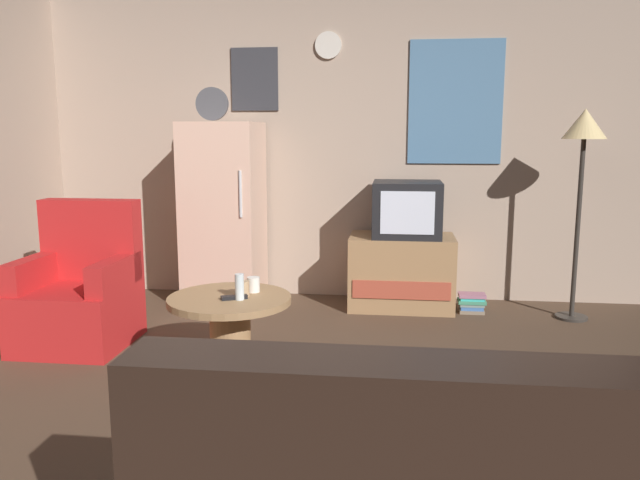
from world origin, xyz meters
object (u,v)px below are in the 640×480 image
object	(u,v)px
fridge	(224,214)
wine_glass	(239,287)
mug_ceramic_tan	(243,289)
book_stack	(472,303)
standing_lamp	(584,141)
coffee_table	(230,336)
remote_control	(234,297)
crt_tv	(407,209)
mug_ceramic_white	(253,285)
tv_stand	(401,272)
armchair	(80,294)

from	to	relation	value
fridge	wine_glass	xyz separation A→B (m)	(0.53, -1.61, -0.21)
mug_ceramic_tan	book_stack	size ratio (longest dim) A/B	0.42
standing_lamp	coffee_table	xyz separation A→B (m)	(-2.32, -1.42, -1.12)
coffee_table	remote_control	world-z (taller)	remote_control
crt_tv	standing_lamp	size ratio (longest dim) A/B	0.34
mug_ceramic_white	mug_ceramic_tan	size ratio (longest dim) A/B	1.00
tv_stand	remote_control	xyz separation A→B (m)	(-0.97, -1.64, 0.19)
standing_lamp	mug_ceramic_white	world-z (taller)	standing_lamp
fridge	remote_control	size ratio (longest dim) A/B	11.80
armchair	book_stack	bearing A→B (deg)	21.20
mug_ceramic_tan	armchair	world-z (taller)	armchair
remote_control	fridge	bearing A→B (deg)	81.45
fridge	mug_ceramic_tan	distance (m)	1.64
armchair	tv_stand	bearing A→B (deg)	28.01
tv_stand	coffee_table	distance (m)	1.88
fridge	book_stack	size ratio (longest dim) A/B	8.19
remote_control	wine_glass	bearing A→B (deg)	-37.06
mug_ceramic_tan	armchair	distance (m)	1.31
mug_ceramic_white	crt_tv	bearing A→B (deg)	57.56
crt_tv	mug_ceramic_white	xyz separation A→B (m)	(-0.93, -1.46, -0.29)
coffee_table	mug_ceramic_white	size ratio (longest dim) A/B	8.00
remote_control	tv_stand	bearing A→B (deg)	33.58
coffee_table	armchair	distance (m)	1.24
fridge	book_stack	bearing A→B (deg)	-1.74
fridge	armchair	xyz separation A→B (m)	(-0.70, -1.12, -0.42)
coffee_table	mug_ceramic_tan	distance (m)	0.29
mug_ceramic_tan	wine_glass	bearing A→B (deg)	-89.14
wine_glass	book_stack	distance (m)	2.20
standing_lamp	remote_control	xyz separation A→B (m)	(-2.28, -1.47, -0.87)
tv_stand	wine_glass	xyz separation A→B (m)	(-0.93, -1.64, 0.25)
wine_glass	mug_ceramic_tan	bearing A→B (deg)	90.86
crt_tv	wine_glass	xyz separation A→B (m)	(-0.96, -1.64, -0.26)
tv_stand	fridge	bearing A→B (deg)	-178.74
crt_tv	standing_lamp	distance (m)	1.40
coffee_table	wine_glass	size ratio (longest dim) A/B	4.80
crt_tv	armchair	xyz separation A→B (m)	(-2.20, -1.15, -0.47)
armchair	mug_ceramic_tan	bearing A→B (deg)	-18.47
standing_lamp	book_stack	world-z (taller)	standing_lamp
mug_ceramic_tan	crt_tv	bearing A→B (deg)	58.23
mug_ceramic_white	coffee_table	bearing A→B (deg)	-133.14
remote_control	book_stack	size ratio (longest dim) A/B	0.69
wine_glass	remote_control	size ratio (longest dim) A/B	1.00
remote_control	mug_ceramic_tan	bearing A→B (deg)	40.36
standing_lamp	mug_ceramic_white	distance (m)	2.69
standing_lamp	armchair	world-z (taller)	standing_lamp
tv_stand	standing_lamp	bearing A→B (deg)	-7.14
coffee_table	book_stack	bearing A→B (deg)	43.47
mug_ceramic_tan	book_stack	xyz separation A→B (m)	(1.49, 1.47, -0.44)
crt_tv	mug_ceramic_tan	xyz separation A→B (m)	(-0.97, -1.56, -0.29)
crt_tv	standing_lamp	xyz separation A→B (m)	(1.28, -0.16, 0.55)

